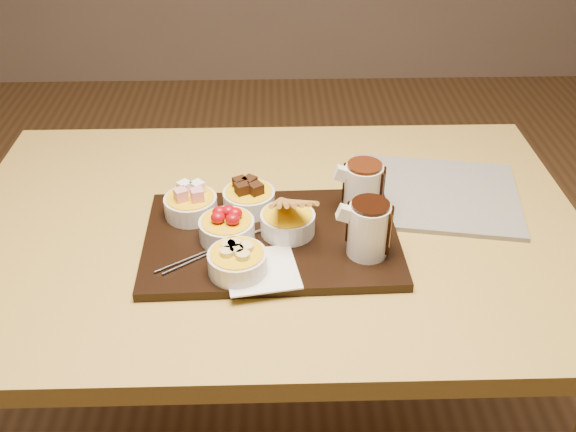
{
  "coord_description": "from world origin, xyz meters",
  "views": [
    {
      "loc": [
        0.0,
        -1.01,
        1.46
      ],
      "look_at": [
        0.03,
        -0.07,
        0.81
      ],
      "focal_mm": 40.0,
      "sensor_mm": 36.0,
      "label": 1
    }
  ],
  "objects_px": {
    "pitcher_dark_chocolate": "(368,230)",
    "pitcher_milk_chocolate": "(363,189)",
    "dining_table": "(273,262)",
    "serving_board": "(272,239)",
    "newspaper": "(433,194)",
    "bowl_strawberries": "(227,230)"
  },
  "relations": [
    {
      "from": "pitcher_dark_chocolate",
      "to": "dining_table",
      "type": "bearing_deg",
      "value": 141.4
    },
    {
      "from": "serving_board",
      "to": "pitcher_dark_chocolate",
      "type": "relative_size",
      "value": 4.72
    },
    {
      "from": "pitcher_dark_chocolate",
      "to": "pitcher_milk_chocolate",
      "type": "relative_size",
      "value": 1.0
    },
    {
      "from": "pitcher_milk_chocolate",
      "to": "dining_table",
      "type": "bearing_deg",
      "value": -179.7
    },
    {
      "from": "bowl_strawberries",
      "to": "newspaper",
      "type": "xyz_separation_m",
      "value": [
        0.41,
        0.16,
        -0.03
      ]
    },
    {
      "from": "pitcher_milk_chocolate",
      "to": "serving_board",
      "type": "bearing_deg",
      "value": -158.2
    },
    {
      "from": "bowl_strawberries",
      "to": "pitcher_milk_chocolate",
      "type": "bearing_deg",
      "value": 17.85
    },
    {
      "from": "dining_table",
      "to": "serving_board",
      "type": "relative_size",
      "value": 2.61
    },
    {
      "from": "serving_board",
      "to": "newspaper",
      "type": "xyz_separation_m",
      "value": [
        0.33,
        0.15,
        -0.0
      ]
    },
    {
      "from": "dining_table",
      "to": "pitcher_dark_chocolate",
      "type": "xyz_separation_m",
      "value": [
        0.16,
        -0.12,
        0.17
      ]
    },
    {
      "from": "dining_table",
      "to": "pitcher_milk_chocolate",
      "type": "relative_size",
      "value": 12.32
    },
    {
      "from": "serving_board",
      "to": "bowl_strawberries",
      "type": "bearing_deg",
      "value": -176.42
    },
    {
      "from": "dining_table",
      "to": "serving_board",
      "type": "xyz_separation_m",
      "value": [
        -0.0,
        -0.07,
        0.11
      ]
    },
    {
      "from": "serving_board",
      "to": "pitcher_dark_chocolate",
      "type": "bearing_deg",
      "value": -19.98
    },
    {
      "from": "newspaper",
      "to": "dining_table",
      "type": "bearing_deg",
      "value": -155.97
    },
    {
      "from": "dining_table",
      "to": "newspaper",
      "type": "distance_m",
      "value": 0.35
    },
    {
      "from": "serving_board",
      "to": "bowl_strawberries",
      "type": "relative_size",
      "value": 4.6
    },
    {
      "from": "pitcher_dark_chocolate",
      "to": "pitcher_milk_chocolate",
      "type": "bearing_deg",
      "value": 85.6
    },
    {
      "from": "bowl_strawberries",
      "to": "newspaper",
      "type": "distance_m",
      "value": 0.44
    },
    {
      "from": "bowl_strawberries",
      "to": "pitcher_milk_chocolate",
      "type": "xyz_separation_m",
      "value": [
        0.25,
        0.08,
        0.03
      ]
    },
    {
      "from": "serving_board",
      "to": "pitcher_milk_chocolate",
      "type": "distance_m",
      "value": 0.2
    },
    {
      "from": "dining_table",
      "to": "pitcher_dark_chocolate",
      "type": "bearing_deg",
      "value": -37.15
    }
  ]
}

